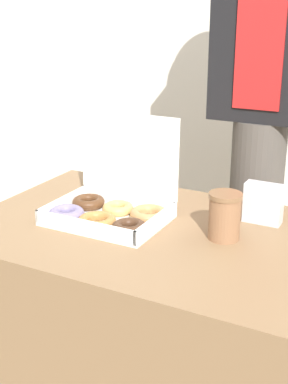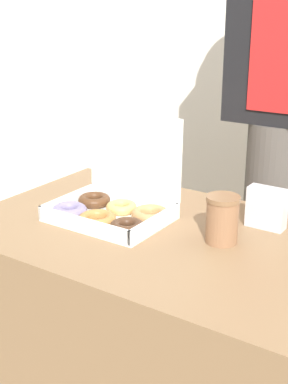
% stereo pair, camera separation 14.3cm
% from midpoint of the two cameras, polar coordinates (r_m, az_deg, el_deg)
% --- Properties ---
extents(table, '(1.05, 0.68, 0.75)m').
position_cam_midpoint_polar(table, '(1.64, 3.95, -16.29)').
color(table, brown).
rests_on(table, ground_plane).
extents(donut_box, '(0.33, 0.25, 0.28)m').
position_cam_midpoint_polar(donut_box, '(1.51, -0.63, -1.38)').
color(donut_box, white).
rests_on(donut_box, table).
extents(coffee_cup, '(0.09, 0.09, 0.12)m').
position_cam_midpoint_polar(coffee_cup, '(1.38, 11.31, -2.91)').
color(coffee_cup, '#8C6042').
rests_on(coffee_cup, table).
extents(napkin_holder, '(0.10, 0.05, 0.11)m').
position_cam_midpoint_polar(napkin_holder, '(1.50, 15.65, -1.70)').
color(napkin_holder, silver).
rests_on(napkin_holder, table).
extents(person_customer, '(0.34, 0.23, 1.81)m').
position_cam_midpoint_polar(person_customer, '(1.84, 16.50, 9.90)').
color(person_customer, '#4C4742').
rests_on(person_customer, ground_plane).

